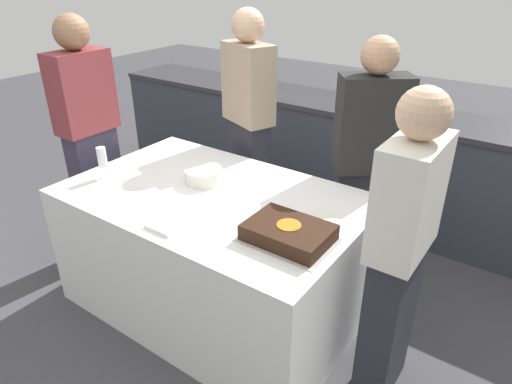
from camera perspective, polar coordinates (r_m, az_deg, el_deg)
The scene contains 12 objects.
ground_plane at distance 2.99m, azimuth -4.74°, elevation -13.53°, with size 14.00×14.00×0.00m, color #424247.
back_counter at distance 3.93m, azimuth 10.08°, elevation 4.56°, with size 4.40×0.58×0.92m.
dining_table at distance 2.75m, azimuth -5.05°, elevation -7.42°, with size 1.68×1.06×0.77m.
cake at distance 2.12m, azimuth 4.10°, elevation -5.09°, with size 0.42×0.32×0.08m.
plate_stack at distance 2.68m, azimuth -6.57°, elevation 2.07°, with size 0.22×0.22×0.08m.
wine_glass at distance 2.84m, azimuth -18.69°, elevation 4.05°, with size 0.07×0.07×0.19m.
side_plate_near_cake at distance 2.34m, azimuth 8.08°, elevation -3.09°, with size 0.17×0.17×0.00m.
utensil_pile at distance 2.27m, azimuth -11.42°, elevation -4.24°, with size 0.17×0.12×0.02m.
person_cutting_cake at distance 2.85m, azimuth 13.68°, elevation 3.17°, with size 0.44×0.41×1.58m.
person_seated_left at distance 3.25m, azimuth -20.00°, elevation 6.21°, with size 0.22×0.38×1.66m.
person_seated_right at distance 2.10m, azimuth 17.49°, elevation -7.45°, with size 0.21×0.40×1.53m.
person_standing_back at distance 3.22m, azimuth -0.94°, elevation 7.86°, with size 0.43×0.33×1.68m.
Camera 1 is at (1.49, -1.71, 1.95)m, focal length 32.00 mm.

